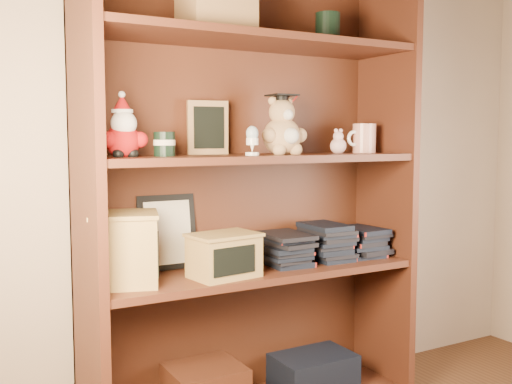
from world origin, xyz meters
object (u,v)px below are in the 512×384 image
Objects in this scene: grad_teddy_bear at (283,131)px; treats_box at (124,248)px; teacher_mug at (364,138)px; bookcase at (248,202)px.

grad_teddy_bear is 0.68m from treats_box.
teacher_mug reaches higher than treats_box.
bookcase is at bearing 173.96° from teacher_mug.
teacher_mug is at bearing 0.06° from treats_box.
bookcase is 0.28m from grad_teddy_bear.
teacher_mug is at bearing 1.02° from grad_teddy_bear.
bookcase is at bearing 6.26° from treats_box.
grad_teddy_bear is (0.11, -0.06, 0.25)m from bookcase.
bookcase is 7.36× the size of grad_teddy_bear.
bookcase reaches higher than teacher_mug.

